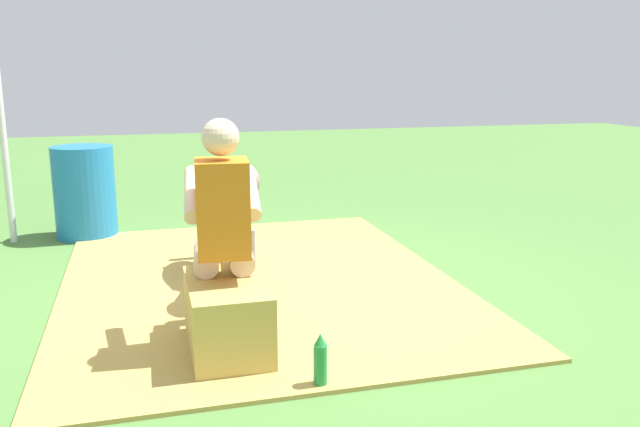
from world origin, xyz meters
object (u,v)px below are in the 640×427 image
object	(u,v)px
pony_standing	(229,204)
water_barrel	(85,192)
tent_pole_right	(0,108)
hay_bale	(227,318)
person_seated	(223,224)
soda_bottle	(320,362)

from	to	relation	value
pony_standing	water_barrel	xyz separation A→B (m)	(1.63, 1.13, -0.15)
pony_standing	tent_pole_right	bearing A→B (deg)	47.81
hay_bale	tent_pole_right	world-z (taller)	tent_pole_right
hay_bale	person_seated	xyz separation A→B (m)	(0.16, -0.01, 0.49)
pony_standing	water_barrel	world-z (taller)	pony_standing
hay_bale	soda_bottle	size ratio (longest dim) A/B	2.46
pony_standing	person_seated	bearing A→B (deg)	171.08
hay_bale	soda_bottle	xyz separation A→B (m)	(-0.53, -0.39, -0.07)
water_barrel	tent_pole_right	distance (m)	1.01
soda_bottle	water_barrel	size ratio (longest dim) A/B	0.34
pony_standing	soda_bottle	xyz separation A→B (m)	(-1.83, -0.20, -0.44)
person_seated	pony_standing	size ratio (longest dim) A/B	0.96
hay_bale	water_barrel	bearing A→B (deg)	17.75
water_barrel	tent_pole_right	bearing A→B (deg)	92.96
water_barrel	tent_pole_right	world-z (taller)	tent_pole_right
person_seated	soda_bottle	bearing A→B (deg)	-151.43
person_seated	soda_bottle	size ratio (longest dim) A/B	4.50
person_seated	pony_standing	xyz separation A→B (m)	(1.14, -0.18, -0.12)
pony_standing	soda_bottle	size ratio (longest dim) A/B	4.68
soda_bottle	water_barrel	bearing A→B (deg)	20.92
soda_bottle	water_barrel	distance (m)	3.72
tent_pole_right	soda_bottle	bearing A→B (deg)	-150.23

